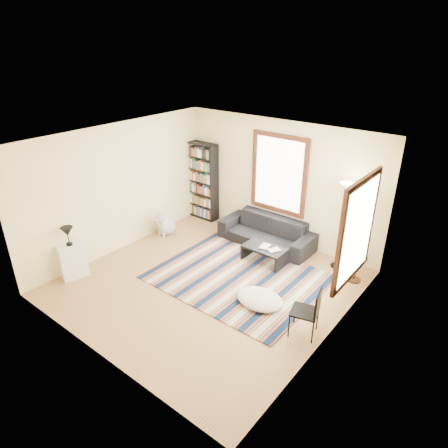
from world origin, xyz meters
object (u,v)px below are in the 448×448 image
Objects in this scene: folding_chair at (304,312)px; dog at (166,223)px; white_cabinet at (73,260)px; coffee_table at (264,255)px; bookshelf at (202,181)px; floor_lamp at (341,227)px; side_table at (355,268)px; sofa at (266,232)px; floor_cushion at (260,299)px.

folding_chair is 1.40× the size of dog.
white_cabinet reaches higher than dog.
coffee_table is 1.46× the size of dog.
bookshelf is 3.89m from floor_lamp.
dog is (-4.32, 1.13, -0.12)m from folding_chair.
side_table is at bearing -28.48° from floor_lamp.
bookshelf is at bearing 172.82° from sofa.
folding_chair is at bearing 31.98° from white_cabinet.
white_cabinet is at bearing -94.66° from dog.
floor_cushion is at bearing -59.75° from coffee_table.
sofa is 1.11× the size of bookshelf.
sofa is 3.16× the size of white_cabinet.
folding_chair is at bearing -11.87° from floor_cushion.
floor_lamp is (3.89, -0.17, -0.07)m from bookshelf.
floor_cushion is 2.09m from side_table.
coffee_table is 1.86m from side_table.
bookshelf reaches higher than side_table.
sofa is 2.31m from floor_cushion.
dog is (-3.88, -1.16, -0.62)m from floor_lamp.
coffee_table is at bearing -59.95° from sofa.
floor_lamp is 2.16× the size of folding_chair.
floor_lamp is 2.39m from folding_chair.
floor_cushion is 1.27× the size of white_cabinet.
side_table is at bearing 52.03° from white_cabinet.
folding_chair reaches higher than dog.
dog is at bearing -163.35° from floor_lamp.
bookshelf is 2.86× the size of white_cabinet.
floor_cushion is 1.64× the size of side_table.
side_table reaches higher than floor_cushion.
folding_chair is (0.98, -0.21, 0.32)m from floor_cushion.
floor_lamp is at bearing 57.49° from white_cabinet.
side_table is 0.77× the size of white_cabinet.
coffee_table is 1.29× the size of white_cabinet.
white_cabinet is (-4.50, -3.35, 0.08)m from side_table.
bookshelf is at bearing 159.67° from coffee_table.
dog is at bearing -154.33° from sofa.
floor_cushion is 1.44× the size of dog.
white_cabinet is at bearing -137.90° from floor_lamp.
sofa is 2.50× the size of floor_cushion.
floor_lamp is at bearing 75.68° from floor_cushion.
floor_cushion is (1.16, -1.99, -0.21)m from sofa.
floor_cushion is at bearing -17.17° from dog.
bookshelf is 3.84m from white_cabinet.
sofa is 0.82m from coffee_table.
bookshelf reaches higher than floor_cushion.
floor_cushion is 2.30m from floor_lamp.
dog is at bearing -89.47° from bookshelf.
sofa is at bearing 175.57° from side_table.
sofa is 2.19m from side_table.
folding_chair is at bearing -40.84° from coffee_table.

